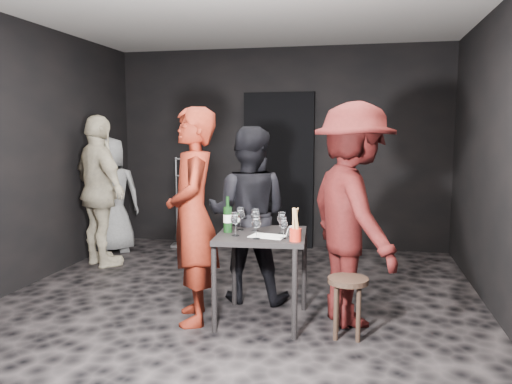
% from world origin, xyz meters
% --- Properties ---
extents(floor, '(4.50, 5.00, 0.02)m').
position_xyz_m(floor, '(0.00, 0.00, 0.00)').
color(floor, black).
rests_on(floor, ground).
extents(wall_back, '(4.50, 0.04, 2.70)m').
position_xyz_m(wall_back, '(0.00, 2.50, 1.35)').
color(wall_back, black).
rests_on(wall_back, ground).
extents(wall_front, '(4.50, 0.04, 2.70)m').
position_xyz_m(wall_front, '(0.00, -2.50, 1.35)').
color(wall_front, black).
rests_on(wall_front, ground).
extents(wall_left, '(0.04, 5.00, 2.70)m').
position_xyz_m(wall_left, '(-2.25, 0.00, 1.35)').
color(wall_left, black).
rests_on(wall_left, ground).
extents(wall_right, '(0.04, 5.00, 2.70)m').
position_xyz_m(wall_right, '(2.25, 0.00, 1.35)').
color(wall_right, black).
rests_on(wall_right, ground).
extents(doorway, '(0.95, 0.10, 2.10)m').
position_xyz_m(doorway, '(0.00, 2.44, 1.05)').
color(doorway, black).
rests_on(doorway, ground).
extents(wallbox_upper, '(0.12, 0.06, 0.12)m').
position_xyz_m(wallbox_upper, '(0.85, 2.45, 1.45)').
color(wallbox_upper, '#B7B7B2').
rests_on(wallbox_upper, wall_back).
extents(wallbox_lower, '(0.10, 0.06, 0.14)m').
position_xyz_m(wallbox_lower, '(1.05, 2.45, 1.40)').
color(wallbox_lower, '#B7B7B2').
rests_on(wallbox_lower, wall_back).
extents(hand_truck, '(0.41, 0.34, 1.22)m').
position_xyz_m(hand_truck, '(-1.25, 2.27, 0.22)').
color(hand_truck, '#B2B2B7').
rests_on(hand_truck, floor).
extents(tasting_table, '(0.72, 0.72, 0.75)m').
position_xyz_m(tasting_table, '(0.31, -0.27, 0.65)').
color(tasting_table, black).
rests_on(tasting_table, floor).
extents(stool, '(0.31, 0.31, 0.47)m').
position_xyz_m(stool, '(1.02, -0.46, 0.36)').
color(stool, black).
rests_on(stool, floor).
extents(server_red, '(0.75, 0.91, 2.13)m').
position_xyz_m(server_red, '(-0.25, -0.38, 1.06)').
color(server_red, maroon).
rests_on(server_red, floor).
extents(woman_black, '(0.87, 0.48, 1.78)m').
position_xyz_m(woman_black, '(0.08, 0.23, 0.89)').
color(woman_black, black).
rests_on(woman_black, floor).
extents(man_maroon, '(1.26, 1.58, 2.22)m').
position_xyz_m(man_maroon, '(1.04, -0.14, 1.11)').
color(man_maroon, '#42100F').
rests_on(man_maroon, floor).
extents(bystander_cream, '(1.35, 1.18, 2.10)m').
position_xyz_m(bystander_cream, '(-1.89, 1.03, 1.05)').
color(bystander_cream, beige).
rests_on(bystander_cream, floor).
extents(bystander_grey, '(0.83, 0.77, 1.52)m').
position_xyz_m(bystander_grey, '(-2.07, 1.65, 0.76)').
color(bystander_grey, gray).
rests_on(bystander_grey, floor).
extents(tasting_mat, '(0.31, 0.23, 0.00)m').
position_xyz_m(tasting_mat, '(0.38, -0.38, 0.75)').
color(tasting_mat, white).
rests_on(tasting_mat, tasting_table).
extents(wine_glass_a, '(0.09, 0.09, 0.21)m').
position_xyz_m(wine_glass_a, '(0.12, -0.41, 0.86)').
color(wine_glass_a, white).
rests_on(wine_glass_a, tasting_table).
extents(wine_glass_b, '(0.10, 0.10, 0.22)m').
position_xyz_m(wine_glass_b, '(0.10, -0.18, 0.86)').
color(wine_glass_b, white).
rests_on(wine_glass_b, tasting_table).
extents(wine_glass_c, '(0.09, 0.09, 0.21)m').
position_xyz_m(wine_glass_c, '(0.23, -0.19, 0.85)').
color(wine_glass_c, white).
rests_on(wine_glass_c, tasting_table).
extents(wine_glass_d, '(0.08, 0.08, 0.20)m').
position_xyz_m(wine_glass_d, '(0.31, -0.49, 0.85)').
color(wine_glass_d, white).
rests_on(wine_glass_d, tasting_table).
extents(wine_glass_e, '(0.09, 0.09, 0.18)m').
position_xyz_m(wine_glass_e, '(0.51, -0.43, 0.84)').
color(wine_glass_e, white).
rests_on(wine_glass_e, tasting_table).
extents(wine_glass_f, '(0.09, 0.09, 0.20)m').
position_xyz_m(wine_glass_f, '(0.47, -0.27, 0.85)').
color(wine_glass_f, white).
rests_on(wine_glass_f, tasting_table).
extents(wine_bottle, '(0.07, 0.07, 0.30)m').
position_xyz_m(wine_bottle, '(0.02, -0.29, 0.87)').
color(wine_bottle, black).
rests_on(wine_bottle, tasting_table).
extents(breadstick_cup, '(0.09, 0.09, 0.28)m').
position_xyz_m(breadstick_cup, '(0.62, -0.51, 0.87)').
color(breadstick_cup, red).
rests_on(breadstick_cup, tasting_table).
extents(reserved_card, '(0.11, 0.14, 0.09)m').
position_xyz_m(reserved_card, '(0.56, -0.33, 0.80)').
color(reserved_card, white).
rests_on(reserved_card, tasting_table).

